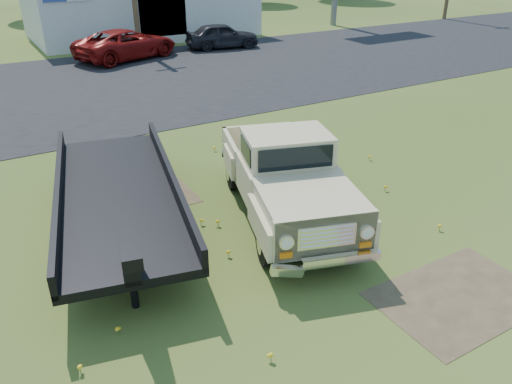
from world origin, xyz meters
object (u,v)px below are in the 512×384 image
vintage_pickup_truck (286,176)px  flatbed_trailer (117,188)px  red_pickup (126,44)px  dark_sedan (222,36)px

vintage_pickup_truck → flatbed_trailer: size_ratio=0.77×
red_pickup → dark_sedan: bearing=-109.0°
flatbed_trailer → dark_sedan: 21.01m
vintage_pickup_truck → red_pickup: size_ratio=1.01×
flatbed_trailer → dark_sedan: (11.49, 17.59, -0.28)m
vintage_pickup_truck → dark_sedan: (8.04, 18.94, -0.31)m
vintage_pickup_truck → red_pickup: bearing=100.7°
red_pickup → dark_sedan: 5.83m
red_pickup → vintage_pickup_truck: bearing=153.3°
red_pickup → flatbed_trailer: bearing=142.0°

